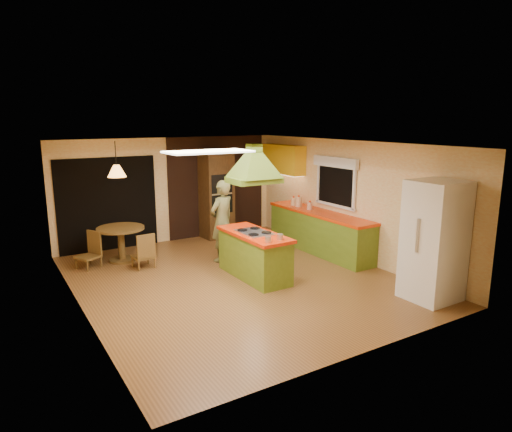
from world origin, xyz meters
TOP-DOWN VIEW (x-y plane):
  - ground at (0.00, 0.00)m, footprint 6.50×6.50m
  - room_walls at (0.00, 0.00)m, footprint 5.50×6.50m
  - ceiling_plane at (0.00, 0.00)m, footprint 6.50×6.50m
  - brick_panel at (1.25, 3.23)m, footprint 2.64×0.03m
  - nook_opening at (-1.50, 3.23)m, footprint 2.20×0.03m
  - right_counter at (2.45, 0.60)m, footprint 0.62×3.05m
  - upper_cabinets at (2.57, 2.20)m, footprint 0.34×1.40m
  - window_right at (2.70, 0.40)m, footprint 0.12×1.35m
  - fluor_panel at (-1.10, -1.20)m, footprint 1.20×0.60m
  - kitchen_island at (0.35, -0.06)m, footprint 0.71×1.73m
  - range_hood at (0.35, -0.06)m, footprint 0.90×0.66m
  - man at (0.30, 1.15)m, footprint 0.73×0.60m
  - refrigerator at (2.31, -2.49)m, footprint 0.82×0.78m
  - wall_oven at (1.08, 2.95)m, footprint 0.75×0.64m
  - dining_table at (-1.52, 2.22)m, footprint 0.97×0.97m
  - chair_left at (-2.22, 2.12)m, footprint 0.54×0.54m
  - chair_near at (-1.27, 1.57)m, footprint 0.42×0.42m
  - pendant_lamp at (-1.52, 2.22)m, footprint 0.39×0.39m
  - canister_large at (2.40, 1.31)m, footprint 0.18×0.18m
  - canister_medium at (2.40, 1.52)m, footprint 0.14×0.14m
  - canister_small at (2.40, 0.90)m, footprint 0.15×0.15m

SIDE VIEW (x-z plane):
  - ground at x=0.00m, z-range 0.00..0.00m
  - chair_near at x=-1.27m, z-range 0.00..0.72m
  - chair_left at x=-2.22m, z-range 0.00..0.73m
  - kitchen_island at x=0.35m, z-range 0.00..0.88m
  - right_counter at x=2.45m, z-range 0.00..0.92m
  - dining_table at x=-1.52m, z-range 0.15..0.88m
  - man at x=0.30m, z-range 0.00..1.71m
  - refrigerator at x=2.31m, z-range 0.00..1.98m
  - canister_small at x=2.40m, z-range 0.92..1.08m
  - canister_medium at x=2.40m, z-range 0.92..1.10m
  - canister_large at x=2.40m, z-range 0.92..1.15m
  - nook_opening at x=-1.50m, z-range 0.00..2.10m
  - wall_oven at x=1.08m, z-range 0.00..2.19m
  - room_walls at x=0.00m, z-range -2.00..4.50m
  - brick_panel at x=1.25m, z-range 0.00..2.50m
  - window_right at x=2.70m, z-range 1.24..2.30m
  - pendant_lamp at x=-1.52m, z-range 1.78..2.02m
  - upper_cabinets at x=2.57m, z-range 1.60..2.30m
  - range_hood at x=0.35m, z-range 1.87..2.64m
  - fluor_panel at x=-1.10m, z-range 2.47..2.50m
  - ceiling_plane at x=0.00m, z-range 2.50..2.50m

